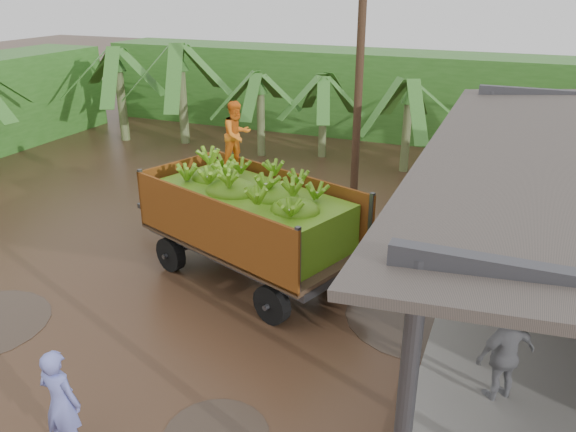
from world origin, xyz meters
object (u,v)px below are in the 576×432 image
object	(u,v)px
banana_trailer	(250,217)
utility_pole	(359,78)
man_blue	(61,402)
man_grey	(505,355)

from	to	relation	value
banana_trailer	utility_pole	world-z (taller)	utility_pole
man_blue	utility_pole	distance (m)	11.91
banana_trailer	man_grey	bearing A→B (deg)	-1.91
banana_trailer	man_grey	size ratio (longest dim) A/B	3.91
banana_trailer	utility_pole	size ratio (longest dim) A/B	0.94
man_blue	utility_pole	size ratio (longest dim) A/B	0.24
man_blue	utility_pole	xyz separation A→B (m)	(0.96, 11.51, 2.90)
banana_trailer	utility_pole	bearing A→B (deg)	101.93
banana_trailer	man_grey	distance (m)	6.06
man_grey	utility_pole	bearing A→B (deg)	-99.18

